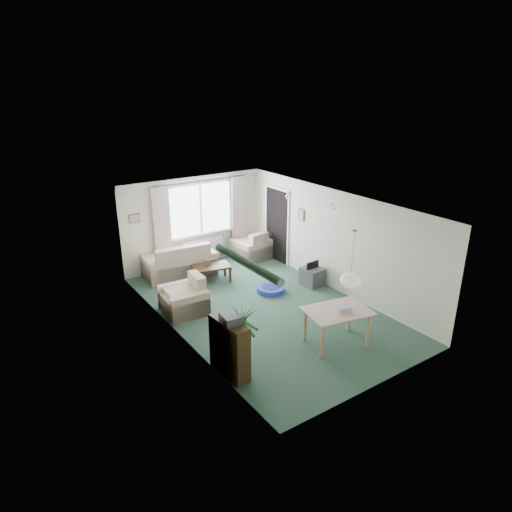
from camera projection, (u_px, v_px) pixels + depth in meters
ground at (264, 309)px, 10.03m from camera, size 6.50×6.50×0.00m
window at (200, 209)px, 12.09m from camera, size 1.80×0.03×1.30m
curtain_rod at (200, 181)px, 11.75m from camera, size 2.60×0.03×0.03m
curtain_left at (162, 226)px, 11.49m from camera, size 0.45×0.08×2.00m
curtain_right at (239, 212)px, 12.70m from camera, size 0.45×0.08×2.00m
radiator at (203, 249)px, 12.45m from camera, size 1.20×0.10×0.55m
doorway at (277, 226)px, 12.41m from camera, size 0.03×0.95×2.00m
pendant_lamp at (351, 281)px, 7.83m from camera, size 0.36×0.36×0.36m
tinsel_garland at (247, 264)px, 6.43m from camera, size 1.60×1.60×0.12m
bauble_cluster_a at (288, 194)px, 10.61m from camera, size 0.20×0.20×0.20m
bauble_cluster_b at (333, 203)px, 9.84m from camera, size 0.20×0.20×0.20m
wall_picture_back at (135, 218)px, 11.13m from camera, size 0.28×0.03×0.22m
wall_picture_right at (301, 215)px, 11.44m from camera, size 0.03×0.24×0.30m
sofa at (179, 259)px, 11.62m from camera, size 1.84×1.08×0.88m
armchair_corner at (251, 244)px, 12.76m from camera, size 1.00×0.96×0.81m
armchair_left at (183, 295)px, 9.76m from camera, size 0.91×0.96×0.81m
coffee_table at (212, 274)px, 11.33m from camera, size 1.02×0.70×0.42m
photo_frame at (207, 264)px, 11.18m from camera, size 0.12×0.02×0.16m
bookshelf at (230, 348)px, 7.63m from camera, size 0.34×0.85×1.01m
hifi_box at (231, 318)px, 7.40m from camera, size 0.32×0.38×0.14m
houseplant at (243, 342)px, 7.59m from camera, size 0.70×0.70×1.26m
dining_table at (336, 327)px, 8.60m from camera, size 1.22×0.93×0.69m
gift_box at (343, 309)px, 8.42m from camera, size 0.29×0.25×0.12m
tv_cube at (312, 277)px, 11.12m from camera, size 0.48×0.52×0.45m
pet_bed at (271, 289)px, 10.81m from camera, size 0.72×0.72×0.13m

